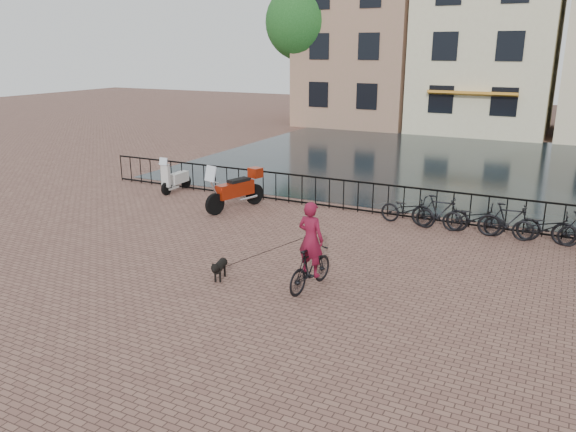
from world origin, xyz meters
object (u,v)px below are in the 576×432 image
at_px(cyclist, 311,251).
at_px(dog, 220,269).
at_px(scooter, 176,173).
at_px(motorcycle, 235,185).

bearing_deg(cyclist, dog, 20.32).
bearing_deg(scooter, dog, -46.50).
bearing_deg(dog, cyclist, -2.95).
relative_size(cyclist, scooter, 1.53).
bearing_deg(cyclist, motorcycle, -36.01).
bearing_deg(dog, scooter, 118.80).
height_order(cyclist, motorcycle, cyclist).
height_order(cyclist, dog, cyclist).
relative_size(motorcycle, scooter, 1.55).
xyz_separation_m(cyclist, scooter, (-8.09, 5.75, -0.18)).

